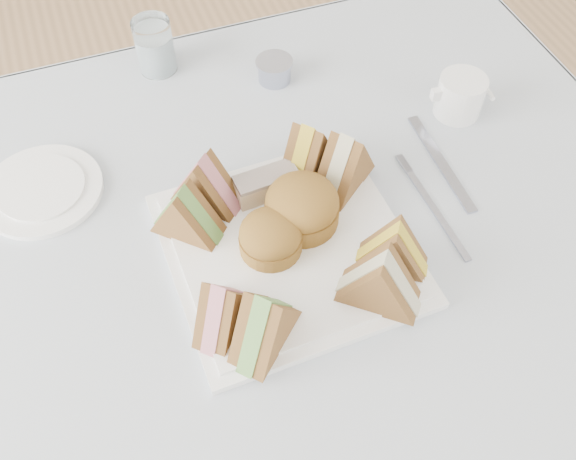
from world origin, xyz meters
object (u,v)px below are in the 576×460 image
object	(u,v)px
serving_plate	(288,249)
water_glass	(155,46)
creamer_jug	(460,96)
table	(322,361)

from	to	relation	value
serving_plate	water_glass	xyz separation A→B (m)	(-0.07, 0.43, 0.04)
serving_plate	water_glass	size ratio (longest dim) A/B	3.39
serving_plate	creamer_jug	world-z (taller)	creamer_jug
water_glass	creamer_jug	xyz separation A→B (m)	(0.42, -0.27, -0.01)
serving_plate	table	bearing A→B (deg)	-8.35
table	serving_plate	distance (m)	0.39
serving_plate	creamer_jug	distance (m)	0.38
table	water_glass	xyz separation A→B (m)	(-0.14, 0.44, 0.42)
water_glass	creamer_jug	distance (m)	0.50
table	water_glass	world-z (taller)	water_glass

